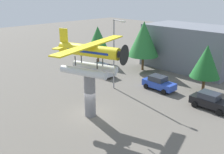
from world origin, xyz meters
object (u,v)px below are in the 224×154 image
Objects in this scene: car_near_silver at (102,70)px; floatplane_monument at (90,56)px; car_far_black at (211,101)px; streetlight_primary at (115,50)px; tree_center_back at (206,61)px; tree_east at (144,39)px; display_pedestal at (90,95)px; car_mid_blue at (159,83)px; tree_west at (98,38)px; storefront_building at (190,47)px.

floatplane_monument is at bearing -46.68° from car_near_silver.
car_far_black is 12.32m from streetlight_primary.
tree_center_back is at bearing 19.20° from car_near_silver.
tree_east is (-13.92, 5.78, 4.02)m from car_far_black.
car_mid_blue is (0.49, 10.68, -1.36)m from display_pedestal.
floatplane_monument is 2.44× the size of car_near_silver.
tree_west is 8.40m from tree_east.
car_near_silver and car_mid_blue have the same top height.
streetlight_primary is (-11.21, -3.07, 4.10)m from car_far_black.
floatplane_monument is 11.88m from car_mid_blue.
storefront_building is 2.36× the size of tree_center_back.
car_mid_blue is 0.67× the size of tree_west.
display_pedestal reaches higher than car_far_black.
floatplane_monument reaches higher than display_pedestal.
car_far_black is at bearing 35.97° from floatplane_monument.
tree_east is at bearing 107.07° from streetlight_primary.
streetlight_primary is 1.48× the size of tree_center_back.
display_pedestal is 12.68m from car_far_black.
streetlight_primary is at bearing -140.06° from tree_center_back.
floatplane_monument is 17.15m from tree_east.
display_pedestal is 0.52× the size of streetlight_primary.
car_near_silver is 0.30× the size of storefront_building.
car_mid_blue is 7.09m from car_far_black.
car_far_black is 0.30× the size of storefront_building.
floatplane_monument is at bearing -84.78° from storefront_building.
storefront_building reaches higher than car_far_black.
tree_east is at bearing 111.86° from display_pedestal.
car_far_black is (7.44, 10.05, -5.26)m from floatplane_monument.
display_pedestal is 17.30m from tree_east.
display_pedestal is 20.01m from tree_west.
floatplane_monument reaches higher than car_near_silver.
display_pedestal is 22.11m from storefront_building.
streetlight_primary is (-4.14, -3.66, 4.10)m from car_mid_blue.
streetlight_primary reaches higher than floatplane_monument.
storefront_building is at bearing 129.66° from tree_center_back.
streetlight_primary is 9.25m from tree_east.
car_mid_blue is at bearing 41.49° from streetlight_primary.
tree_center_back is at bearing 71.39° from display_pedestal.
car_mid_blue is at bearing -141.64° from tree_center_back.
streetlight_primary is at bearing -25.05° from car_near_silver.
streetlight_primary is (-3.65, 7.02, 2.74)m from display_pedestal.
storefront_building is 2.21× the size of tree_west.
tree_center_back reaches higher than display_pedestal.
storefront_building reaches higher than car_near_silver.
streetlight_primary reaches higher than tree_west.
storefront_building reaches higher than display_pedestal.
tree_center_back is (4.60, 13.99, -2.27)m from floatplane_monument.
tree_east reaches higher than tree_west.
streetlight_primary reaches higher than car_far_black.
tree_center_back reaches higher than car_near_silver.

